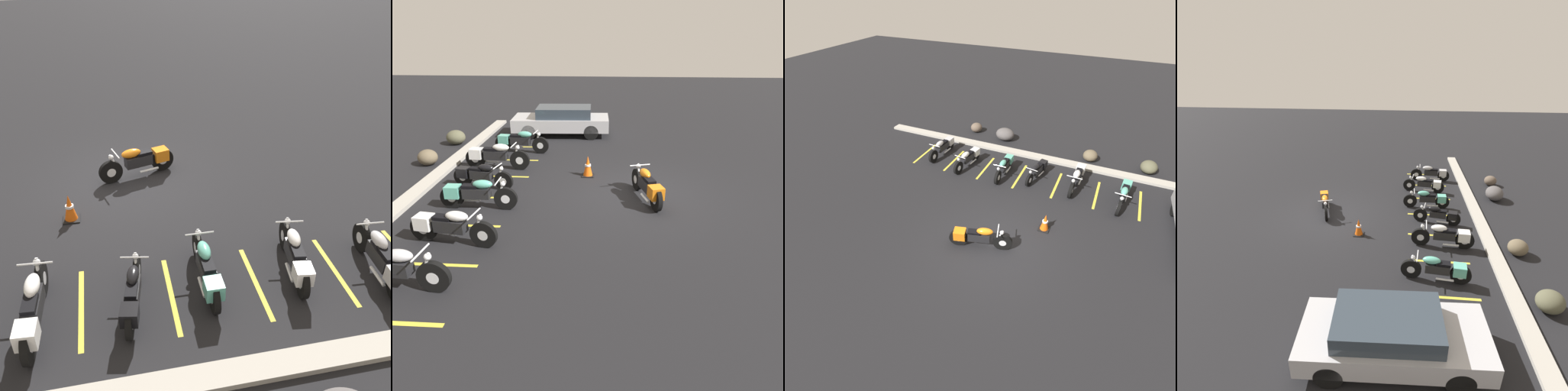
{
  "view_description": "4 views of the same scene",
  "coord_description": "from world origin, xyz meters",
  "views": [
    {
      "loc": [
        0.33,
        10.96,
        6.46
      ],
      "look_at": [
        -1.54,
        1.99,
        0.59
      ],
      "focal_mm": 42.0,
      "sensor_mm": 36.0,
      "label": 1
    },
    {
      "loc": [
        -10.46,
        0.78,
        4.53
      ],
      "look_at": [
        -1.41,
        1.35,
        0.53
      ],
      "focal_mm": 35.0,
      "sensor_mm": 36.0,
      "label": 2
    },
    {
      "loc": [
        2.71,
        -6.98,
        7.85
      ],
      "look_at": [
        -1.02,
        1.2,
        1.02
      ],
      "focal_mm": 28.0,
      "sensor_mm": 36.0,
      "label": 3
    },
    {
      "loc": [
        11.73,
        3.1,
        6.43
      ],
      "look_at": [
        -0.28,
        1.91,
        0.95
      ],
      "focal_mm": 28.0,
      "sensor_mm": 36.0,
      "label": 4
    }
  ],
  "objects": [
    {
      "name": "ground",
      "position": [
        0.0,
        0.0,
        0.0
      ],
      "size": [
        60.0,
        60.0,
        0.0
      ],
      "primitive_type": "plane",
      "color": "black"
    },
    {
      "name": "stall_line_3",
      "position": [
        -0.53,
        4.53,
        0.0
      ],
      "size": [
        0.1,
        2.1,
        0.0
      ],
      "primitive_type": "cube",
      "color": "gold",
      "rests_on": "ground"
    },
    {
      "name": "traffic_cone",
      "position": [
        1.43,
        1.53,
        0.33
      ],
      "size": [
        0.4,
        0.4,
        0.69
      ],
      "color": "black",
      "rests_on": "ground"
    },
    {
      "name": "parked_bike_1",
      "position": [
        -3.1,
        4.41,
        0.44
      ],
      "size": [
        0.67,
        2.11,
        0.83
      ],
      "rotation": [
        0.0,
        0.0,
        -1.71
      ],
      "color": "black",
      "rests_on": "ground"
    },
    {
      "name": "parked_bike_0",
      "position": [
        -4.77,
        4.85,
        0.45
      ],
      "size": [
        0.61,
        2.16,
        0.85
      ],
      "rotation": [
        0.0,
        0.0,
        -1.63
      ],
      "color": "black",
      "rests_on": "ground"
    },
    {
      "name": "motorcycle_orange_featured",
      "position": [
        -0.46,
        -0.28,
        0.46
      ],
      "size": [
        2.13,
        0.89,
        0.86
      ],
      "rotation": [
        0.0,
        0.0,
        0.28
      ],
      "color": "black",
      "rests_on": "ground"
    },
    {
      "name": "stall_line_4",
      "position": [
        1.2,
        4.53,
        0.0
      ],
      "size": [
        0.1,
        2.1,
        0.0
      ],
      "primitive_type": "cube",
      "color": "gold",
      "rests_on": "ground"
    },
    {
      "name": "stall_line_2",
      "position": [
        -2.25,
        4.53,
        0.0
      ],
      "size": [
        0.1,
        2.1,
        0.0
      ],
      "primitive_type": "cube",
      "color": "gold",
      "rests_on": "ground"
    },
    {
      "name": "stall_line_1",
      "position": [
        -3.98,
        4.53,
        0.0
      ],
      "size": [
        0.1,
        2.1,
        0.0
      ],
      "primitive_type": "cube",
      "color": "gold",
      "rests_on": "ground"
    },
    {
      "name": "concrete_curb",
      "position": [
        0.0,
        6.53,
        0.06
      ],
      "size": [
        18.0,
        0.5,
        0.12
      ],
      "primitive_type": "cube",
      "color": "#A8A399",
      "rests_on": "ground"
    },
    {
      "name": "parked_bike_3",
      "position": [
        0.22,
        4.77,
        0.41
      ],
      "size": [
        0.68,
        1.95,
        0.77
      ],
      "rotation": [
        0.0,
        0.0,
        -1.76
      ],
      "color": "black",
      "rests_on": "ground"
    },
    {
      "name": "parked_bike_2",
      "position": [
        -1.25,
        4.43,
        0.44
      ],
      "size": [
        0.59,
        2.12,
        0.83
      ],
      "rotation": [
        0.0,
        0.0,
        -1.57
      ],
      "color": "black",
      "rests_on": "ground"
    },
    {
      "name": "parked_bike_4",
      "position": [
        1.97,
        4.84,
        0.48
      ],
      "size": [
        0.64,
        2.28,
        0.9
      ],
      "rotation": [
        0.0,
        0.0,
        -1.63
      ],
      "color": "black",
      "rests_on": "ground"
    }
  ]
}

